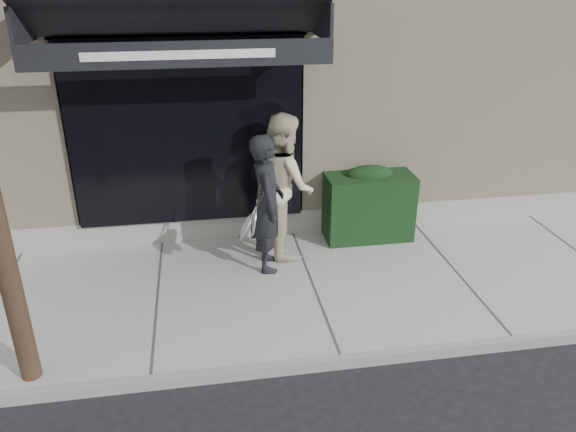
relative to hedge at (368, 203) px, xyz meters
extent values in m
plane|color=black|center=(-1.10, -1.25, -0.66)|extent=(80.00, 80.00, 0.00)
cube|color=#9D9D98|center=(-1.10, -1.25, -0.60)|extent=(20.00, 3.00, 0.12)
cube|color=gray|center=(-1.10, -2.80, -0.59)|extent=(20.00, 0.10, 0.14)
cube|color=beige|center=(-1.10, 3.75, 2.09)|extent=(14.00, 7.00, 5.50)
cube|color=gray|center=(-1.10, 0.45, -0.41)|extent=(14.02, 0.42, 0.50)
cube|color=black|center=(-2.60, 0.30, 1.14)|extent=(3.20, 0.30, 2.60)
cube|color=gray|center=(-4.20, 0.45, 1.14)|extent=(0.08, 0.40, 2.60)
cube|color=gray|center=(-1.00, 0.45, 1.14)|extent=(0.08, 0.40, 2.60)
cube|color=gray|center=(-2.60, 0.45, 2.48)|extent=(3.36, 0.40, 0.12)
cube|color=black|center=(-2.60, -0.25, 2.74)|extent=(3.60, 1.03, 0.55)
cube|color=black|center=(-2.60, -0.75, 2.35)|extent=(3.60, 0.05, 0.30)
cube|color=white|center=(-2.60, -0.78, 2.35)|extent=(2.20, 0.01, 0.10)
cube|color=black|center=(-4.38, -0.25, 2.66)|extent=(0.04, 1.00, 0.45)
cube|color=black|center=(-0.82, -0.25, 2.66)|extent=(0.04, 1.00, 0.45)
cube|color=black|center=(0.00, 0.00, -0.04)|extent=(1.30, 0.70, 1.00)
ellipsoid|color=black|center=(0.00, 0.00, 0.46)|extent=(0.71, 0.38, 0.27)
imported|color=black|center=(-1.62, -0.70, 0.41)|extent=(0.49, 0.71, 1.89)
torus|color=silver|center=(-1.83, -1.02, 0.30)|extent=(0.10, 0.31, 0.30)
cylinder|color=silver|center=(-1.83, -1.02, 0.30)|extent=(0.07, 0.27, 0.27)
cylinder|color=silver|center=(-1.83, -1.02, 0.30)|extent=(0.18, 0.03, 0.05)
cylinder|color=black|center=(-1.83, -1.02, 0.30)|extent=(0.20, 0.05, 0.06)
torus|color=silver|center=(-1.94, -1.08, 0.26)|extent=(0.19, 0.32, 0.28)
cylinder|color=silver|center=(-1.94, -1.08, 0.26)|extent=(0.15, 0.28, 0.24)
cylinder|color=silver|center=(-1.94, -1.08, 0.26)|extent=(0.17, 0.04, 0.10)
cylinder|color=black|center=(-1.94, -1.08, 0.26)|extent=(0.19, 0.05, 0.12)
imported|color=beige|center=(-1.32, -0.24, 0.48)|extent=(0.93, 1.11, 2.03)
torus|color=silver|center=(-1.55, -0.48, 0.34)|extent=(0.23, 0.33, 0.29)
cylinder|color=silver|center=(-1.55, -0.48, 0.34)|extent=(0.19, 0.29, 0.25)
cylinder|color=silver|center=(-1.55, -0.48, 0.34)|extent=(0.17, 0.08, 0.09)
cylinder|color=black|center=(-1.55, -0.48, 0.34)|extent=(0.20, 0.09, 0.11)
camera|label=1|loc=(-2.45, -7.47, 3.33)|focal=35.00mm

